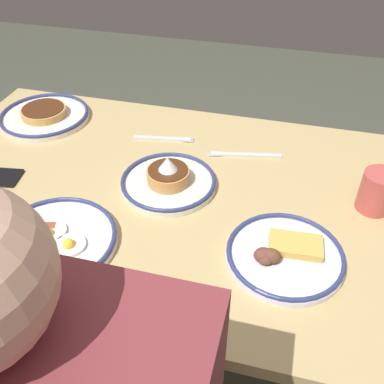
# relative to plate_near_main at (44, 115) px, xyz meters

# --- Properties ---
(ground_plane) EXTENTS (6.00, 6.00, 0.00)m
(ground_plane) POSITION_rel_plate_near_main_xyz_m (-0.50, 0.24, -0.77)
(ground_plane) COLOR #44463B
(dining_table) EXTENTS (1.41, 0.83, 0.76)m
(dining_table) POSITION_rel_plate_near_main_xyz_m (-0.50, 0.24, -0.10)
(dining_table) COLOR tan
(dining_table) RESTS_ON ground_plane
(plate_near_main) EXTENTS (0.27, 0.27, 0.04)m
(plate_near_main) POSITION_rel_plate_near_main_xyz_m (0.00, 0.00, 0.00)
(plate_near_main) COLOR silver
(plate_near_main) RESTS_ON dining_table
(plate_center_pancakes) EXTENTS (0.25, 0.25, 0.05)m
(plate_center_pancakes) POSITION_rel_plate_near_main_xyz_m (-0.78, 0.40, -0.00)
(plate_center_pancakes) COLOR white
(plate_center_pancakes) RESTS_ON dining_table
(plate_far_companion) EXTENTS (0.28, 0.28, 0.04)m
(plate_far_companion) POSITION_rel_plate_near_main_xyz_m (-0.29, 0.48, -0.00)
(plate_far_companion) COLOR white
(plate_far_companion) RESTS_ON dining_table
(plate_far_side) EXTENTS (0.24, 0.24, 0.09)m
(plate_far_side) POSITION_rel_plate_near_main_xyz_m (-0.47, 0.22, 0.00)
(plate_far_side) COLOR silver
(plate_far_side) RESTS_ON dining_table
(coffee_mug) EXTENTS (0.08, 0.12, 0.10)m
(coffee_mug) POSITION_rel_plate_near_main_xyz_m (-0.97, 0.18, 0.04)
(coffee_mug) COLOR #BF4C47
(coffee_mug) RESTS_ON dining_table
(fork_near) EXTENTS (0.20, 0.06, 0.01)m
(fork_near) POSITION_rel_plate_near_main_xyz_m (-0.64, 0.04, -0.01)
(fork_near) COLOR silver
(fork_near) RESTS_ON dining_table
(fork_far) EXTENTS (0.18, 0.04, 0.01)m
(fork_far) POSITION_rel_plate_near_main_xyz_m (-0.40, 0.02, -0.01)
(fork_far) COLOR silver
(fork_far) RESTS_ON dining_table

